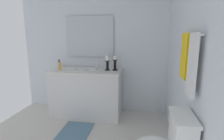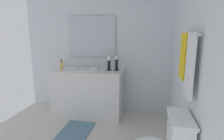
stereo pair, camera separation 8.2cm
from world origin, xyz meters
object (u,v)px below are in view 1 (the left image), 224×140
object	(u,v)px
vanity_cabinet	(87,93)
towel_near_vanity	(185,56)
sink_basin	(86,72)
towel_center	(192,65)
candle_holder_tall	(115,63)
bath_mat	(75,132)
soap_bottle	(59,66)
mirror	(90,37)
candle_holder_short	(107,63)
towel_bar	(192,35)

from	to	relation	value
vanity_cabinet	towel_near_vanity	world-z (taller)	towel_near_vanity
sink_basin	towel_center	xyz separation A→B (m)	(1.33, 1.36, 0.38)
candle_holder_tall	towel_center	bearing A→B (deg)	31.82
towel_center	bath_mat	world-z (taller)	towel_center
sink_basin	soap_bottle	size ratio (longest dim) A/B	2.23
mirror	candle_holder_tall	bearing A→B (deg)	65.58
candle_holder_short	towel_center	distance (m)	1.69
towel_center	bath_mat	bearing A→B (deg)	-117.30
candle_holder_short	towel_near_vanity	world-z (taller)	towel_near_vanity
candle_holder_tall	candle_holder_short	distance (m)	0.13
towel_bar	bath_mat	size ratio (longest dim) A/B	0.92
towel_near_vanity	vanity_cabinet	bearing A→B (deg)	-127.70
soap_bottle	towel_near_vanity	distance (m)	2.10
soap_bottle	towel_near_vanity	bearing A→B (deg)	61.34
sink_basin	towel_near_vanity	bearing A→B (deg)	52.28
bath_mat	candle_holder_tall	bearing A→B (deg)	143.14
vanity_cabinet	soap_bottle	bearing A→B (deg)	-83.12
mirror	towel_bar	size ratio (longest dim) A/B	1.61
candle_holder_short	mirror	bearing A→B (deg)	-123.39
candle_holder_tall	towel_center	distance (m)	1.64
vanity_cabinet	mirror	size ratio (longest dim) A/B	1.41
vanity_cabinet	soap_bottle	distance (m)	0.67
candle_holder_tall	candle_holder_short	world-z (taller)	candle_holder_short
soap_bottle	bath_mat	world-z (taller)	soap_bottle
vanity_cabinet	mirror	distance (m)	1.02
sink_basin	towel_bar	world-z (taller)	towel_bar
sink_basin	candle_holder_short	xyz separation A→B (m)	(-0.03, 0.38, 0.17)
mirror	sink_basin	bearing A→B (deg)	0.20
candle_holder_tall	towel_center	xyz separation A→B (m)	(1.38, 0.85, 0.21)
candle_holder_short	towel_center	world-z (taller)	towel_center
soap_bottle	mirror	bearing A→B (deg)	126.02
mirror	soap_bottle	xyz separation A→B (m)	(0.34, -0.46, -0.49)
bath_mat	towel_near_vanity	bearing A→B (deg)	72.58
vanity_cabinet	sink_basin	world-z (taller)	sink_basin
vanity_cabinet	sink_basin	distance (m)	0.38
vanity_cabinet	bath_mat	distance (m)	0.75
mirror	towel_bar	bearing A→B (deg)	43.18
candle_holder_tall	towel_bar	bearing A→B (deg)	35.14
vanity_cabinet	towel_bar	bearing A→B (deg)	49.21
vanity_cabinet	candle_holder_short	bearing A→B (deg)	94.63
towel_bar	towel_near_vanity	world-z (taller)	towel_near_vanity
sink_basin	towel_center	bearing A→B (deg)	45.70
mirror	candle_holder_short	world-z (taller)	mirror
vanity_cabinet	mirror	xyz separation A→B (m)	(-0.28, 0.00, 0.98)
candle_holder_tall	soap_bottle	xyz separation A→B (m)	(0.11, -0.97, -0.05)
mirror	soap_bottle	world-z (taller)	mirror
towel_bar	mirror	bearing A→B (deg)	-136.82
candle_holder_tall	towel_bar	size ratio (longest dim) A/B	0.45
towel_near_vanity	sink_basin	bearing A→B (deg)	-127.72
sink_basin	towel_center	distance (m)	1.94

